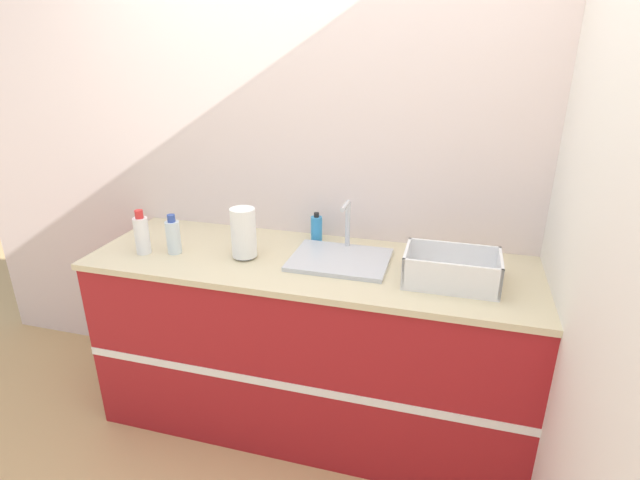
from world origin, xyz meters
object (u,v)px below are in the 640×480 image
Objects in this scene: paper_towel_roll at (244,233)px; bottle_clear at (173,236)px; sink at (340,257)px; bottle_white_spray at (142,234)px; soap_dispenser at (317,229)px; dish_rack at (451,272)px.

paper_towel_roll is 0.35m from bottle_clear.
sink reaches higher than bottle_white_spray.
paper_towel_roll is 0.50m from bottle_white_spray.
bottle_clear reaches higher than soap_dispenser.
paper_towel_roll is at bearing -133.13° from soap_dispenser.
paper_towel_roll is at bearing -169.57° from sink.
sink is 2.91× the size of soap_dispenser.
sink is at bearing 10.43° from paper_towel_roll.
bottle_clear is (-1.29, -0.03, 0.04)m from dish_rack.
soap_dispenser is at bearing 155.99° from dish_rack.
bottle_clear is (0.14, 0.04, -0.01)m from bottle_white_spray.
bottle_white_spray reaches higher than soap_dispenser.
sink is 0.95m from bottle_white_spray.
bottle_white_spray is at bearing -170.13° from sink.
dish_rack is (0.94, -0.01, -0.07)m from paper_towel_roll.
paper_towel_roll is (-0.44, -0.08, 0.10)m from sink.
soap_dispenser is at bearing 46.87° from paper_towel_roll.
bottle_clear is 1.26× the size of soap_dispenser.
dish_rack is at bearing 2.72° from bottle_white_spray.
bottle_white_spray is (-0.93, -0.16, 0.08)m from sink.
sink reaches higher than soap_dispenser.
sink is at bearing 9.87° from bottle_white_spray.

